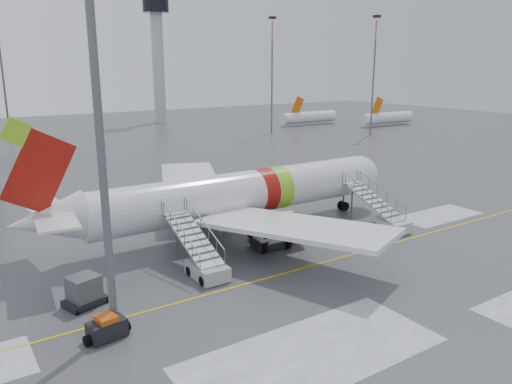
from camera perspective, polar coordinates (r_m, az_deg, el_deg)
ground at (r=37.39m, az=3.75°, el=-8.38°), size 260.00×260.00×0.00m
airliner at (r=43.41m, az=-2.50°, el=-0.37°), size 35.03×32.97×11.18m
airstair_fwd at (r=46.52m, az=14.49°, el=-2.83°), size 2.05×7.70×3.48m
airstair_aft at (r=35.67m, az=-6.17°, el=-7.73°), size 2.05×7.70×3.48m
pushback_tug at (r=40.44m, az=1.50°, el=-5.41°), size 3.20×2.55×1.73m
uld_container at (r=32.98m, az=-19.04°, el=-10.71°), size 2.72×2.30×1.91m
baggage_tractor at (r=29.10m, az=-16.67°, el=-14.73°), size 2.64×1.48×1.33m
light_mast_near at (r=26.45m, az=-17.82°, el=11.49°), size 1.20×1.20×25.94m
control_tower at (r=132.68m, az=-11.19°, el=15.90°), size 6.40×6.40×30.00m
light_mast_far_ne at (r=109.36m, az=1.84°, el=13.98°), size 1.20×1.20×24.25m
light_mast_far_n at (r=106.22m, az=-27.04°, el=12.47°), size 1.20×1.20×24.25m
light_mast_far_e at (r=109.19m, az=13.33°, el=13.62°), size 1.20×1.20×24.25m
distant_aircraft at (r=124.62m, az=9.05°, el=7.47°), size 35.00×18.00×8.00m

